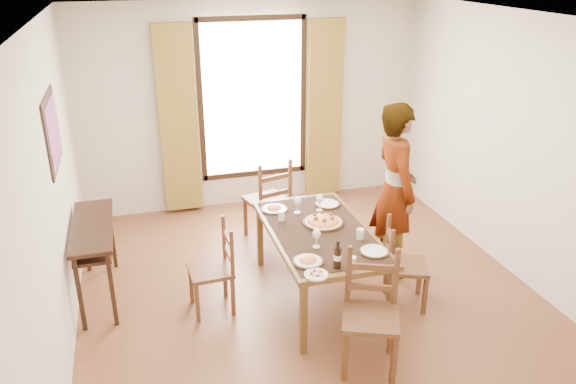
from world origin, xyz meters
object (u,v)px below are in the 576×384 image
object	(u,v)px
console_table	(93,235)
pasta_platter	(323,219)
dining_table	(319,236)
man	(395,190)

from	to	relation	value
console_table	pasta_platter	bearing A→B (deg)	-13.46
dining_table	man	distance (m)	1.00
pasta_platter	console_table	bearing A→B (deg)	166.54
dining_table	pasta_platter	size ratio (longest dim) A/B	4.21
console_table	man	world-z (taller)	man
dining_table	man	bearing A→B (deg)	17.93
dining_table	console_table	bearing A→B (deg)	163.21
console_table	man	distance (m)	3.06
dining_table	pasta_platter	distance (m)	0.18
dining_table	man	size ratio (longest dim) A/B	0.90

